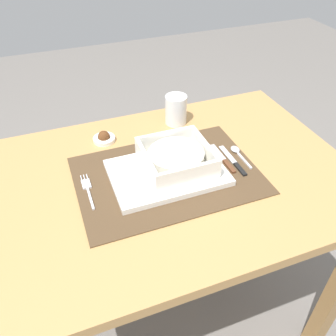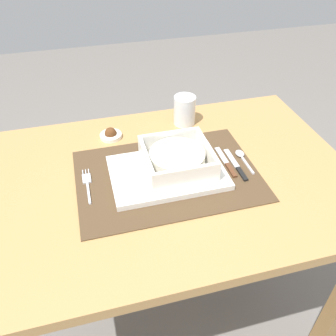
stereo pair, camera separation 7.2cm
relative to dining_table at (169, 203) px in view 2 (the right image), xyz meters
name	(u,v)px [view 2 (the right image)]	position (x,y,z in m)	size (l,w,h in m)	color
ground_plane	(169,312)	(0.00, 0.00, -0.61)	(6.00, 6.00, 0.00)	slate
dining_table	(169,203)	(0.00, 0.00, 0.00)	(1.00, 0.68, 0.71)	#B2844C
placemat	(168,176)	(-0.01, 0.00, 0.11)	(0.48, 0.34, 0.00)	#4C3823
serving_plate	(167,172)	(-0.01, 0.00, 0.12)	(0.30, 0.20, 0.02)	white
porridge_bowl	(177,159)	(0.02, 0.01, 0.15)	(0.17, 0.17, 0.06)	white
fork	(87,183)	(-0.22, 0.02, 0.11)	(0.02, 0.14, 0.00)	silver
spoon	(241,156)	(0.22, 0.02, 0.11)	(0.02, 0.11, 0.01)	silver
butter_knife	(237,166)	(0.19, -0.02, 0.11)	(0.01, 0.14, 0.01)	black
bread_knife	(227,163)	(0.16, 0.00, 0.11)	(0.01, 0.14, 0.01)	#59331E
drinking_glass	(184,112)	(0.11, 0.24, 0.15)	(0.07, 0.07, 0.09)	white
condiment_saucer	(111,135)	(-0.13, 0.22, 0.11)	(0.07, 0.07, 0.04)	white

